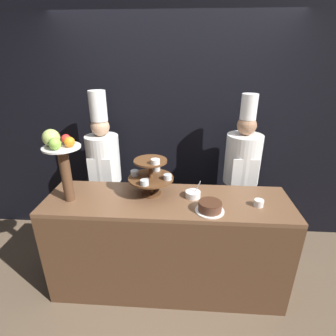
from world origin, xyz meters
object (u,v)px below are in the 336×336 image
tiered_stand (151,175)px  chef_left (105,169)px  cake_round (210,207)px  serving_bowl_far (193,194)px  chef_center_left (241,173)px  fruit_pedestal (61,154)px  cup_white (259,203)px

tiered_stand → chef_left: 0.81m
chef_left → cake_round: bearing=-35.7°
serving_bowl_far → chef_center_left: chef_center_left is taller
tiered_stand → chef_center_left: bearing=30.9°
cake_round → serving_bowl_far: (-0.13, 0.22, -0.01)m
fruit_pedestal → serving_bowl_far: size_ratio=3.92×
cake_round → fruit_pedestal: bearing=175.1°
cake_round → chef_left: chef_left is taller
cake_round → chef_left: bearing=144.3°
chef_center_left → serving_bowl_far: bearing=-133.0°
tiered_stand → chef_center_left: size_ratio=0.22×
fruit_pedestal → cup_white: fruit_pedestal is taller
chef_center_left → cup_white: bearing=-88.8°
tiered_stand → cup_white: 0.92m
chef_left → cup_white: bearing=-24.3°
fruit_pedestal → tiered_stand: bearing=11.4°
chef_left → chef_center_left: chef_left is taller
chef_left → chef_center_left: size_ratio=1.01×
cup_white → chef_left: size_ratio=0.04×
fruit_pedestal → chef_center_left: (1.58, 0.67, -0.42)m
serving_bowl_far → cake_round: bearing=-59.3°
chef_left → chef_center_left: (1.47, -0.00, -0.00)m
fruit_pedestal → chef_left: size_ratio=0.34×
tiered_stand → chef_left: (-0.58, 0.53, -0.20)m
fruit_pedestal → cup_white: (1.60, 0.00, -0.39)m
fruit_pedestal → cup_white: size_ratio=7.84×
serving_bowl_far → fruit_pedestal: bearing=-173.9°
fruit_pedestal → chef_left: bearing=80.1°
cake_round → chef_center_left: bearing=63.2°
tiered_stand → serving_bowl_far: bearing=-4.1°
cake_round → chef_left: 1.33m
tiered_stand → cup_white: tiered_stand is taller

